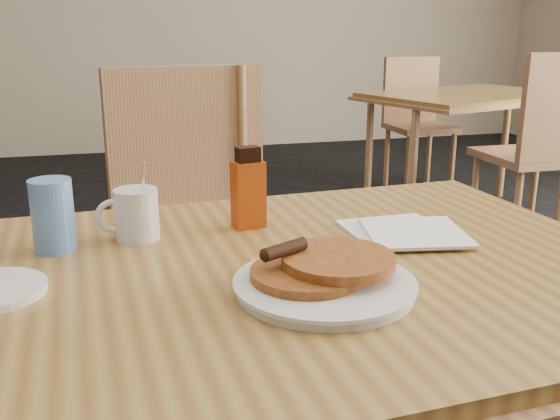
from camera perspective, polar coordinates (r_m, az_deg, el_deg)
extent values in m
cube|color=olive|center=(1.02, -1.72, -6.40)|extent=(1.32, 0.92, 0.04)
cube|color=#AF8352|center=(1.02, -1.71, -7.17)|extent=(1.36, 0.96, 0.02)
cylinder|color=#AF8352|center=(1.67, 14.86, -11.71)|extent=(0.04, 0.04, 0.71)
cube|color=olive|center=(3.93, 16.85, 9.94)|extent=(1.32, 1.07, 0.04)
cube|color=#AF8352|center=(3.93, 16.83, 9.72)|extent=(1.37, 1.12, 0.02)
cylinder|color=#AF8352|center=(3.49, 12.02, 3.29)|extent=(0.04, 0.04, 0.71)
cylinder|color=#AF8352|center=(4.50, 19.82, 5.58)|extent=(0.04, 0.04, 0.71)
cube|color=#AF8352|center=(1.72, -7.22, -5.28)|extent=(0.53, 0.53, 0.04)
cube|color=#AF8352|center=(1.84, -8.46, 5.05)|extent=(0.46, 0.12, 0.50)
cylinder|color=#AF8352|center=(1.66, -12.59, -16.49)|extent=(0.04, 0.04, 0.47)
cylinder|color=#AF8352|center=(2.02, -2.41, -9.72)|extent=(0.04, 0.04, 0.47)
cube|color=#AF8352|center=(4.52, 12.75, 7.36)|extent=(0.42, 0.42, 0.04)
cube|color=#AF8352|center=(4.65, 11.85, 10.75)|extent=(0.42, 0.04, 0.46)
cylinder|color=#AF8352|center=(4.34, 11.60, 3.92)|extent=(0.04, 0.04, 0.43)
cylinder|color=#AF8352|center=(4.78, 13.44, 4.95)|extent=(0.04, 0.04, 0.43)
cube|color=#AF8352|center=(3.43, 21.93, 4.55)|extent=(0.46, 0.46, 0.04)
cylinder|color=#AF8352|center=(3.23, 20.76, -0.68)|extent=(0.04, 0.04, 0.47)
cylinder|color=#AF8352|center=(3.74, 22.12, 1.38)|extent=(0.04, 0.04, 0.47)
cylinder|color=silver|center=(0.92, 4.09, -6.96)|extent=(0.26, 0.26, 0.02)
cylinder|color=silver|center=(0.92, 4.10, -6.56)|extent=(0.27, 0.27, 0.01)
cylinder|color=#A45122|center=(0.92, 2.45, -5.85)|extent=(0.17, 0.17, 0.01)
cylinder|color=#A45122|center=(0.93, 5.37, -4.56)|extent=(0.17, 0.17, 0.01)
cylinder|color=#331508|center=(0.92, 0.39, -3.62)|extent=(0.08, 0.05, 0.02)
cylinder|color=silver|center=(1.16, -12.95, -0.40)|extent=(0.08, 0.08, 0.09)
torus|color=silver|center=(1.16, -14.99, -0.55)|extent=(0.06, 0.01, 0.06)
cylinder|color=black|center=(1.15, -13.08, 1.49)|extent=(0.07, 0.07, 0.01)
cylinder|color=silver|center=(1.15, -12.50, 1.21)|extent=(0.03, 0.05, 0.14)
cube|color=maroon|center=(1.20, -2.91, 1.40)|extent=(0.07, 0.05, 0.13)
cube|color=black|center=(1.18, -2.96, 5.11)|extent=(0.05, 0.04, 0.03)
cube|color=silver|center=(1.20, 10.55, -1.91)|extent=(0.18, 0.18, 0.01)
cube|color=silver|center=(1.18, 12.24, -2.03)|extent=(0.21, 0.21, 0.01)
cylinder|color=#5783CD|center=(1.14, -20.06, -0.45)|extent=(0.09, 0.09, 0.13)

